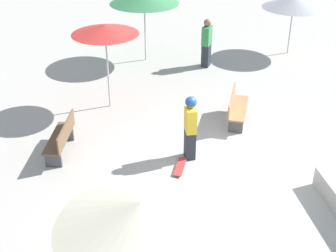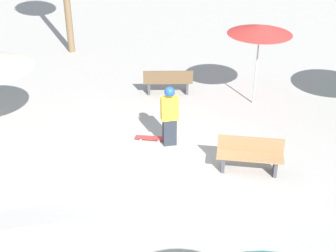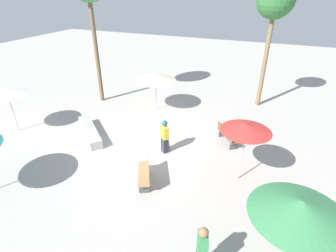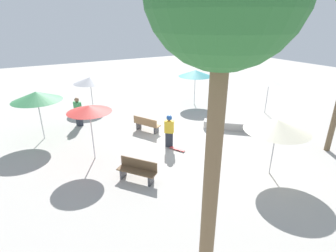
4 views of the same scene
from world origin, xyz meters
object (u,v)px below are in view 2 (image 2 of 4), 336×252
at_px(bench_far, 168,81).
at_px(skateboard, 150,138).
at_px(skater_main, 170,114).
at_px(shade_umbrella_red, 260,29).
at_px(bench_near, 250,155).
at_px(concrete_ledge, 50,223).

bearing_deg(bench_far, skateboard, -100.36).
height_order(skater_main, bench_far, skater_main).
height_order(bench_far, shade_umbrella_red, shade_umbrella_red).
bearing_deg(bench_near, bench_far, -57.22).
distance_m(skater_main, skateboard, 1.02).
bearing_deg(skater_main, skateboard, -33.04).
bearing_deg(concrete_ledge, skater_main, 1.58).
distance_m(concrete_ledge, bench_near, 4.92).
distance_m(bench_near, shade_umbrella_red, 4.28).
relative_size(bench_near, shade_umbrella_red, 0.64).
xyz_separation_m(skateboard, concrete_ledge, (-4.10, -0.67, 0.18)).
bearing_deg(concrete_ledge, bench_near, -26.44).
distance_m(concrete_ledge, bench_far, 7.12).
bearing_deg(shade_umbrella_red, concrete_ledge, 176.05).
bearing_deg(bench_near, skater_main, -23.79).
relative_size(skater_main, bench_far, 1.09).
height_order(bench_near, bench_far, same).
bearing_deg(bench_far, concrete_ledge, -110.63).
bearing_deg(shade_umbrella_red, skater_main, 169.58).
relative_size(bench_far, shade_umbrella_red, 0.61).
bearing_deg(bench_far, bench_near, -67.11).
distance_m(skateboard, concrete_ledge, 4.16).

